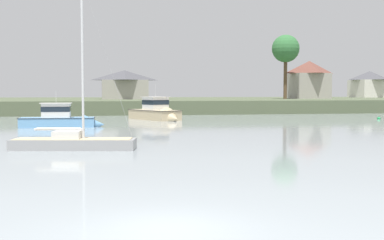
# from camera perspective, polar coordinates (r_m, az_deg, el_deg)

# --- Properties ---
(ground_plane) EXTENTS (531.85, 531.85, 0.00)m
(ground_plane) POSITION_cam_1_polar(r_m,az_deg,el_deg) (13.23, -3.06, -12.34)
(ground_plane) COLOR #939EA3
(far_shore_bank) EXTENTS (239.33, 58.02, 2.19)m
(far_shore_bank) POSITION_cam_1_polar(r_m,az_deg,el_deg) (103.83, -9.77, 1.85)
(far_shore_bank) COLOR #4C563D
(far_shore_bank) RESTS_ON ground
(sailboat_grey) EXTENTS (7.84, 3.30, 11.11)m
(sailboat_grey) POSITION_cam_1_polar(r_m,az_deg,el_deg) (31.36, -13.61, -2.91)
(sailboat_grey) COLOR gray
(sailboat_grey) RESTS_ON ground
(cruiser_skyblue) EXTENTS (8.47, 2.45, 4.46)m
(cruiser_skyblue) POSITION_cam_1_polar(r_m,az_deg,el_deg) (51.56, -14.63, -0.15)
(cruiser_skyblue) COLOR #669ECC
(cruiser_skyblue) RESTS_ON ground
(cruiser_sand) EXTENTS (6.76, 9.67, 5.62)m
(cruiser_sand) POSITION_cam_1_polar(r_m,az_deg,el_deg) (62.87, -3.97, 0.59)
(cruiser_sand) COLOR tan
(cruiser_sand) RESTS_ON ground
(mooring_buoy_red) EXTENTS (0.33, 0.33, 0.38)m
(mooring_buoy_red) POSITION_cam_1_polar(r_m,az_deg,el_deg) (58.61, -14.99, -0.27)
(mooring_buoy_red) COLOR red
(mooring_buoy_red) RESTS_ON ground
(mooring_buoy_green) EXTENTS (0.46, 0.46, 0.51)m
(mooring_buoy_green) POSITION_cam_1_polar(r_m,az_deg,el_deg) (68.95, 20.89, 0.16)
(mooring_buoy_green) COLOR #1E8C47
(mooring_buoy_green) RESTS_ON ground
(shore_tree_inland_c) EXTENTS (5.50, 5.50, 12.82)m
(shore_tree_inland_c) POSITION_cam_1_polar(r_m,az_deg,el_deg) (100.70, 10.83, 8.07)
(shore_tree_inland_c) COLOR brown
(shore_tree_inland_c) RESTS_ON far_shore_bank
(cottage_eastern) EXTENTS (8.56, 9.44, 6.83)m
(cottage_eastern) POSITION_cam_1_polar(r_m,az_deg,el_deg) (136.10, 19.94, 3.98)
(cottage_eastern) COLOR silver
(cottage_eastern) RESTS_ON far_shore_bank
(cottage_near_water) EXTENTS (7.73, 7.04, 7.94)m
(cottage_near_water) POSITION_cam_1_polar(r_m,az_deg,el_deg) (106.78, 13.46, 4.64)
(cottage_near_water) COLOR #9E998E
(cottage_near_water) RESTS_ON far_shore_bank
(cottage_behind_trees) EXTENTS (9.38, 8.23, 5.62)m
(cottage_behind_trees) POSITION_cam_1_polar(r_m,az_deg,el_deg) (96.81, -7.86, 4.14)
(cottage_behind_trees) COLOR #9E998E
(cottage_behind_trees) RESTS_ON far_shore_bank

